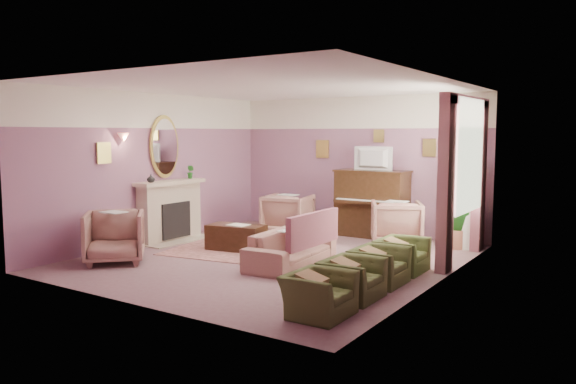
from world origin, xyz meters
The scene contains 48 objects.
floor centered at (0.00, 0.00, 0.00)m, with size 5.50×6.00×0.01m, color #805D63.
ceiling centered at (0.00, 0.00, 2.80)m, with size 5.50×6.00×0.01m, color white.
wall_back centered at (0.00, 3.00, 1.40)m, with size 5.50×0.02×2.80m, color slate.
wall_front centered at (0.00, -3.00, 1.40)m, with size 5.50×0.02×2.80m, color slate.
wall_left centered at (-2.75, 0.00, 1.40)m, with size 0.02×6.00×2.80m, color slate.
wall_right centered at (2.75, 0.00, 1.40)m, with size 0.02×6.00×2.80m, color slate.
picture_rail_band centered at (0.00, 2.99, 2.47)m, with size 5.50×0.01×0.65m, color white.
stripe_panel centered at (2.73, 1.30, 1.07)m, with size 0.01×3.00×2.15m, color #92A084.
fireplace_surround centered at (-2.59, 0.20, 0.55)m, with size 0.30×1.40×1.10m, color #C5B396.
fireplace_inset centered at (-2.49, 0.20, 0.40)m, with size 0.18×0.72×0.68m, color black.
fire_ember centered at (-2.45, 0.20, 0.22)m, with size 0.06×0.54×0.10m, color #FF572D.
mantel_shelf centered at (-2.56, 0.20, 1.12)m, with size 0.40×1.55×0.07m, color #C5B396.
hearth centered at (-2.39, 0.20, 0.01)m, with size 0.55×1.50×0.02m, color #C5B396.
mirror_frame centered at (-2.70, 0.20, 1.80)m, with size 0.04×0.72×1.20m, color #C5B452.
mirror_glass centered at (-2.67, 0.20, 1.80)m, with size 0.01×0.60×1.06m, color silver.
sconce_shade centered at (-2.62, -0.85, 1.98)m, with size 0.20×0.20×0.16m, color #FE9376.
piano centered at (0.50, 2.68, 0.65)m, with size 1.40×0.60×1.30m, color #342011.
piano_keyshelf centered at (0.50, 2.33, 0.72)m, with size 1.30×0.12×0.06m, color #342011.
piano_keys centered at (0.50, 2.33, 0.76)m, with size 1.20×0.08×0.02m, color white.
piano_top centered at (0.50, 2.68, 1.31)m, with size 1.45×0.65×0.04m, color #342011.
television centered at (0.50, 2.63, 1.60)m, with size 0.80×0.12×0.48m, color black.
print_back_left centered at (-0.80, 2.96, 1.72)m, with size 0.30×0.03×0.38m, color #C5B452.
print_back_right centered at (1.55, 2.96, 1.78)m, with size 0.26×0.03×0.34m, color #C5B452.
print_back_mid centered at (0.50, 2.96, 2.00)m, with size 0.22×0.03×0.26m, color #C5B452.
print_left_wall centered at (-2.71, -1.20, 1.72)m, with size 0.03×0.28×0.36m, color #C5B452.
window_blind centered at (2.70, 1.55, 1.70)m, with size 0.03×1.40×1.80m, color silver.
curtain_left centered at (2.62, 0.63, 1.30)m, with size 0.16×0.34×2.60m, color #8F4B59.
curtain_right centered at (2.62, 2.47, 1.30)m, with size 0.16×0.34×2.60m, color #8F4B59.
pelmet centered at (2.62, 1.55, 2.56)m, with size 0.16×2.20×0.16m, color #8F4B59.
mantel_plant centered at (-2.55, 0.75, 1.29)m, with size 0.16×0.16×0.28m, color #1F661D.
mantel_vase centered at (-2.55, -0.30, 1.23)m, with size 0.16×0.16×0.16m, color white.
area_rug centered at (-0.77, 0.15, 0.01)m, with size 2.50×1.80×0.01m, color #A46761.
coffee_table centered at (-0.94, 0.16, 0.23)m, with size 1.00×0.50×0.45m, color #321C0F.
table_paper centered at (-0.89, 0.16, 0.46)m, with size 0.35×0.28×0.01m, color white.
sofa centered at (0.47, -0.22, 0.37)m, with size 0.62×1.85×0.75m, color #9E7162.
sofa_throw centered at (0.87, -0.22, 0.60)m, with size 0.09×1.40×0.51m, color #8F4B59.
floral_armchair_left centered at (-1.01, 1.93, 0.46)m, with size 0.88×0.88×0.92m, color #9E7162.
floral_armchair_right centered at (1.26, 2.11, 0.46)m, with size 0.88×0.88×0.92m, color #9E7162.
floral_armchair_front centered at (-1.95, -1.66, 0.46)m, with size 0.88×0.88×0.92m, color #9E7162.
olive_chair_a centered at (2.08, -2.15, 0.33)m, with size 0.54×0.76×0.66m, color #475628.
olive_chair_b centered at (2.08, -1.33, 0.33)m, with size 0.54×0.76×0.66m, color #475628.
olive_chair_c centered at (2.08, -0.51, 0.33)m, with size 0.54×0.76×0.66m, color #475628.
olive_chair_d centered at (2.08, 0.31, 0.33)m, with size 0.54×0.76×0.66m, color #475628.
side_table centered at (2.39, 2.61, 0.35)m, with size 0.52×0.52×0.70m, color silver.
side_plant_big centered at (2.39, 2.61, 0.87)m, with size 0.30×0.30×0.34m, color #1F661D.
side_plant_small centered at (2.51, 2.51, 0.84)m, with size 0.16×0.16×0.28m, color #1F661D.
palm_pot centered at (2.26, 2.43, 0.17)m, with size 0.34×0.34×0.34m, color #995D48.
palm_plant centered at (2.26, 2.43, 1.06)m, with size 0.76×0.76×1.44m, color #1F661D.
Camera 1 is at (5.17, -7.49, 2.06)m, focal length 35.00 mm.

